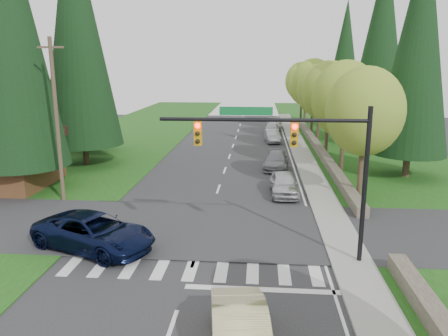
# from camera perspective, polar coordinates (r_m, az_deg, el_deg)

# --- Properties ---
(ground) EXTENTS (120.00, 120.00, 0.00)m
(ground) POSITION_cam_1_polar(r_m,az_deg,el_deg) (16.12, -6.22, -18.20)
(ground) COLOR #28282B
(ground) RESTS_ON ground
(grass_east) EXTENTS (14.00, 110.00, 0.06)m
(grass_east) POSITION_cam_1_polar(r_m,az_deg,el_deg) (35.99, 21.07, -1.01)
(grass_east) COLOR #1E4612
(grass_east) RESTS_ON ground
(grass_west) EXTENTS (14.00, 110.00, 0.06)m
(grass_west) POSITION_cam_1_polar(r_m,az_deg,el_deg) (37.94, -20.01, -0.22)
(grass_west) COLOR #1E4612
(grass_west) RESTS_ON ground
(cross_street) EXTENTS (120.00, 8.00, 0.10)m
(cross_street) POSITION_cam_1_polar(r_m,az_deg,el_deg) (23.23, -2.50, -7.89)
(cross_street) COLOR #28282B
(cross_street) RESTS_ON ground
(sidewalk_east) EXTENTS (1.80, 80.00, 0.13)m
(sidewalk_east) POSITION_cam_1_polar(r_m,az_deg,el_deg) (36.67, 11.03, -0.04)
(sidewalk_east) COLOR gray
(sidewalk_east) RESTS_ON ground
(curb_east) EXTENTS (0.20, 80.00, 0.13)m
(curb_east) POSITION_cam_1_polar(r_m,az_deg,el_deg) (36.58, 9.71, -0.01)
(curb_east) COLOR gray
(curb_east) RESTS_ON ground
(stone_wall_north) EXTENTS (0.70, 40.00, 0.70)m
(stone_wall_north) POSITION_cam_1_polar(r_m,az_deg,el_deg) (44.59, 12.14, 2.66)
(stone_wall_north) COLOR #4C4438
(stone_wall_north) RESTS_ON ground
(traffic_signal) EXTENTS (8.70, 0.37, 6.80)m
(traffic_signal) POSITION_cam_1_polar(r_m,az_deg,el_deg) (18.36, 9.61, 2.40)
(traffic_signal) COLOR black
(traffic_signal) RESTS_ON ground
(brown_building) EXTENTS (8.40, 8.40, 5.40)m
(brown_building) POSITION_cam_1_polar(r_m,az_deg,el_deg) (33.97, -26.96, 2.98)
(brown_building) COLOR #4C2D19
(brown_building) RESTS_ON ground
(utility_pole) EXTENTS (1.60, 0.24, 10.00)m
(utility_pole) POSITION_cam_1_polar(r_m,az_deg,el_deg) (28.46, -21.00, 5.88)
(utility_pole) COLOR #473828
(utility_pole) RESTS_ON ground
(decid_tree_0) EXTENTS (4.80, 4.80, 8.37)m
(decid_tree_0) POSITION_cam_1_polar(r_m,az_deg,el_deg) (28.35, 17.92, 7.03)
(decid_tree_0) COLOR #38281C
(decid_tree_0) RESTS_ON ground
(decid_tree_1) EXTENTS (5.20, 5.20, 8.80)m
(decid_tree_1) POSITION_cam_1_polar(r_m,az_deg,el_deg) (35.18, 15.56, 8.63)
(decid_tree_1) COLOR #38281C
(decid_tree_1) RESTS_ON ground
(decid_tree_2) EXTENTS (5.00, 5.00, 8.82)m
(decid_tree_2) POSITION_cam_1_polar(r_m,az_deg,el_deg) (42.02, 13.54, 9.62)
(decid_tree_2) COLOR #38281C
(decid_tree_2) RESTS_ON ground
(decid_tree_3) EXTENTS (5.00, 5.00, 8.55)m
(decid_tree_3) POSITION_cam_1_polar(r_m,az_deg,el_deg) (48.97, 12.42, 9.85)
(decid_tree_3) COLOR #38281C
(decid_tree_3) RESTS_ON ground
(decid_tree_4) EXTENTS (5.40, 5.40, 9.18)m
(decid_tree_4) POSITION_cam_1_polar(r_m,az_deg,el_deg) (55.90, 11.60, 10.70)
(decid_tree_4) COLOR #38281C
(decid_tree_4) RESTS_ON ground
(decid_tree_5) EXTENTS (4.80, 4.80, 8.30)m
(decid_tree_5) POSITION_cam_1_polar(r_m,az_deg,el_deg) (62.85, 10.65, 10.53)
(decid_tree_5) COLOR #38281C
(decid_tree_5) RESTS_ON ground
(decid_tree_6) EXTENTS (5.20, 5.20, 8.86)m
(decid_tree_6) POSITION_cam_1_polar(r_m,az_deg,el_deg) (69.81, 10.17, 11.08)
(decid_tree_6) COLOR #38281C
(decid_tree_6) RESTS_ON ground
(conifer_w_a) EXTENTS (6.12, 6.12, 19.80)m
(conifer_w_a) POSITION_cam_1_polar(r_m,az_deg,el_deg) (31.76, -26.23, 16.35)
(conifer_w_a) COLOR #38281C
(conifer_w_a) RESTS_ON ground
(conifer_w_b) EXTENTS (5.44, 5.44, 17.80)m
(conifer_w_b) POSITION_cam_1_polar(r_m,az_deg,el_deg) (36.66, -26.98, 14.12)
(conifer_w_b) COLOR #38281C
(conifer_w_b) RESTS_ON ground
(conifer_w_c) EXTENTS (6.46, 6.46, 20.80)m
(conifer_w_c) POSITION_cam_1_polar(r_m,az_deg,el_deg) (38.53, -18.71, 16.99)
(conifer_w_c) COLOR #38281C
(conifer_w_c) RESTS_ON ground
(conifer_w_e) EXTENTS (5.78, 5.78, 18.80)m
(conifer_w_e) POSITION_cam_1_polar(r_m,az_deg,el_deg) (44.77, -17.96, 15.16)
(conifer_w_e) COLOR #38281C
(conifer_w_e) RESTS_ON ground
(conifer_e_a) EXTENTS (5.44, 5.44, 17.80)m
(conifer_e_a) POSITION_cam_1_polar(r_m,az_deg,el_deg) (35.33, 24.03, 14.49)
(conifer_e_a) COLOR #38281C
(conifer_e_a) RESTS_ON ground
(conifer_e_b) EXTENTS (6.12, 6.12, 19.80)m
(conifer_e_b) POSITION_cam_1_polar(r_m,az_deg,el_deg) (49.07, 19.86, 15.40)
(conifer_e_b) COLOR #38281C
(conifer_e_b) RESTS_ON ground
(conifer_e_c) EXTENTS (5.10, 5.10, 16.80)m
(conifer_e_c) POSITION_cam_1_polar(r_m,az_deg,el_deg) (62.49, 15.50, 13.72)
(conifer_e_c) COLOR #38281C
(conifer_e_c) RESTS_ON ground
(suv_navy) EXTENTS (6.56, 4.83, 1.66)m
(suv_navy) POSITION_cam_1_polar(r_m,az_deg,el_deg) (21.36, -16.62, -8.03)
(suv_navy) COLOR black
(suv_navy) RESTS_ON ground
(parked_car_a) EXTENTS (1.87, 4.40, 1.48)m
(parked_car_a) POSITION_cam_1_polar(r_m,az_deg,el_deg) (29.09, 7.84, -2.05)
(parked_car_a) COLOR silver
(parked_car_a) RESTS_ON ground
(parked_car_b) EXTENTS (2.41, 4.86, 1.36)m
(parked_car_b) POSITION_cam_1_polar(r_m,az_deg,el_deg) (36.33, 6.84, 0.98)
(parked_car_b) COLOR gray
(parked_car_b) RESTS_ON ground
(parked_car_c) EXTENTS (1.84, 4.21, 1.35)m
(parked_car_c) POSITION_cam_1_polar(r_m,az_deg,el_deg) (48.71, 6.33, 4.15)
(parked_car_c) COLOR #9D9DA2
(parked_car_c) RESTS_ON ground
(parked_car_d) EXTENTS (2.01, 4.43, 1.48)m
(parked_car_d) POSITION_cam_1_polar(r_m,az_deg,el_deg) (54.27, 6.27, 5.17)
(parked_car_d) COLOR silver
(parked_car_d) RESTS_ON ground
(parked_car_e) EXTENTS (2.04, 4.76, 1.37)m
(parked_car_e) POSITION_cam_1_polar(r_m,az_deg,el_deg) (59.00, 6.60, 5.76)
(parked_car_e) COLOR silver
(parked_car_e) RESTS_ON ground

